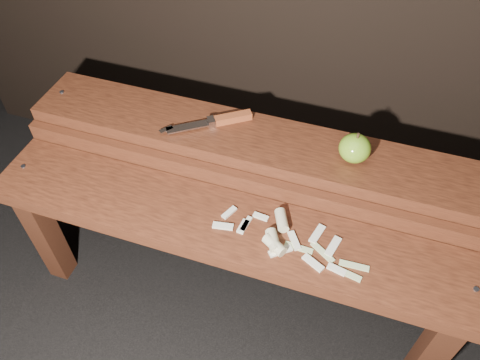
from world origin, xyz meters
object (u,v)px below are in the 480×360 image
(bench_front_tier, at_px, (224,241))
(bench_rear_tier, at_px, (253,161))
(apple, at_px, (355,148))
(knife, at_px, (221,120))

(bench_front_tier, height_order, bench_rear_tier, bench_rear_tier)
(bench_front_tier, distance_m, bench_rear_tier, 0.23)
(bench_rear_tier, relative_size, apple, 14.91)
(bench_rear_tier, height_order, knife, knife)
(apple, height_order, knife, apple)
(knife, bearing_deg, bench_front_tier, -69.39)
(bench_front_tier, bearing_deg, bench_rear_tier, 90.00)
(bench_front_tier, distance_m, apple, 0.38)
(bench_rear_tier, xyz_separation_m, apple, (0.25, 0.00, 0.12))
(apple, bearing_deg, knife, 176.52)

